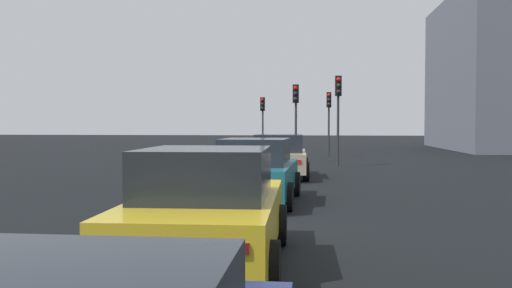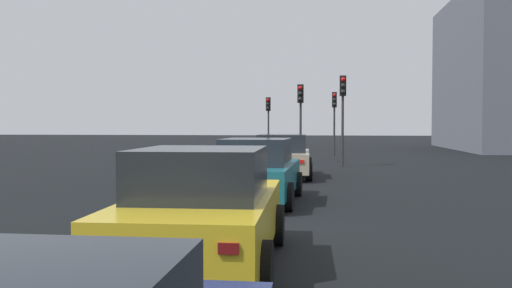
% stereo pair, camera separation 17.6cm
% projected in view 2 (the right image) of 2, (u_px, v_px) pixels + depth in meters
% --- Properties ---
extents(ground_plane, '(160.00, 160.00, 0.20)m').
position_uv_depth(ground_plane, '(250.00, 232.00, 10.18)').
color(ground_plane, black).
extents(car_beige_lead, '(4.34, 2.21, 1.53)m').
position_uv_depth(car_beige_lead, '(282.00, 157.00, 19.49)').
color(car_beige_lead, tan).
rests_on(car_beige_lead, ground_plane).
extents(car_teal_second, '(4.23, 2.07, 1.56)m').
position_uv_depth(car_teal_second, '(257.00, 172.00, 13.23)').
color(car_teal_second, '#19606B').
rests_on(car_teal_second, ground_plane).
extents(car_yellow_third, '(4.31, 2.11, 1.59)m').
position_uv_depth(car_yellow_third, '(203.00, 210.00, 7.31)').
color(car_yellow_third, gold).
rests_on(car_yellow_third, ground_plane).
extents(traffic_light_near_left, '(0.32, 0.30, 3.83)m').
position_uv_depth(traffic_light_near_left, '(300.00, 106.00, 26.59)').
color(traffic_light_near_left, '#2D2D30').
rests_on(traffic_light_near_left, ground_plane).
extents(traffic_light_near_right, '(0.33, 0.31, 3.66)m').
position_uv_depth(traffic_light_near_right, '(268.00, 113.00, 36.09)').
color(traffic_light_near_right, '#2D2D30').
rests_on(traffic_light_near_right, ground_plane).
extents(traffic_light_far_left, '(0.32, 0.28, 3.77)m').
position_uv_depth(traffic_light_far_left, '(334.00, 110.00, 32.08)').
color(traffic_light_far_left, '#2D2D30').
rests_on(traffic_light_far_left, ground_plane).
extents(traffic_light_far_right, '(0.32, 0.29, 4.05)m').
position_uv_depth(traffic_light_far_right, '(343.00, 101.00, 24.21)').
color(traffic_light_far_right, '#2D2D30').
rests_on(traffic_light_far_right, ground_plane).
extents(building_facade_left, '(15.61, 6.03, 11.35)m').
position_uv_depth(building_facade_left, '(495.00, 73.00, 40.45)').
color(building_facade_left, slate).
rests_on(building_facade_left, ground_plane).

